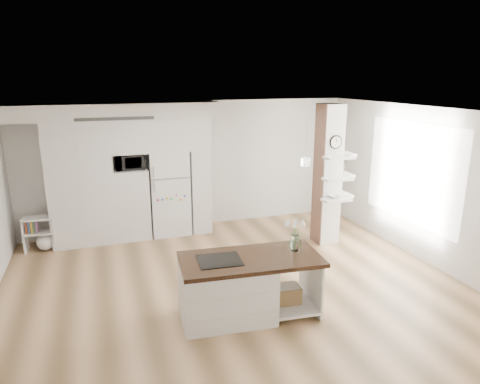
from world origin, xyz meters
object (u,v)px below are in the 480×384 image
object	(u,v)px
bookshelf	(42,236)
floor_plant_a	(327,225)
refrigerator	(169,192)
kitchen_island	(235,287)

from	to	relation	value
bookshelf	floor_plant_a	bearing A→B (deg)	-6.86
refrigerator	kitchen_island	xyz separation A→B (m)	(0.28, -3.54, -0.43)
kitchen_island	bookshelf	distance (m)	4.33
kitchen_island	bookshelf	size ratio (longest dim) A/B	2.97
floor_plant_a	kitchen_island	bearing A→B (deg)	-139.60
refrigerator	floor_plant_a	world-z (taller)	refrigerator
floor_plant_a	refrigerator	bearing A→B (deg)	158.33
kitchen_island	floor_plant_a	bearing A→B (deg)	45.18
refrigerator	bookshelf	world-z (taller)	refrigerator
floor_plant_a	bookshelf	bearing A→B (deg)	169.47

